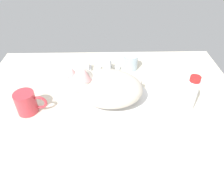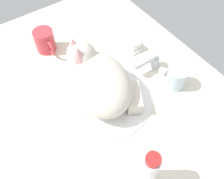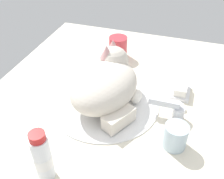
{
  "view_description": "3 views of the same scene",
  "coord_description": "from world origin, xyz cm",
  "px_view_note": "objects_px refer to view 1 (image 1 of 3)",
  "views": [
    {
      "loc": [
        -0.39,
        -64.4,
        57.19
      ],
      "look_at": [
        1.15,
        2.79,
        4.08
      ],
      "focal_mm": 34.35,
      "sensor_mm": 36.0,
      "label": 1
    },
    {
      "loc": [
        41.53,
        -23.91,
        68.98
      ],
      "look_at": [
        2.69,
        3.21,
        3.97
      ],
      "focal_mm": 39.72,
      "sensor_mm": 36.0,
      "label": 2
    },
    {
      "loc": [
        61.25,
        22.36,
        56.39
      ],
      "look_at": [
        -2.51,
        1.73,
        4.21
      ],
      "focal_mm": 41.62,
      "sensor_mm": 36.0,
      "label": 3
    }
  ],
  "objects_px": {
    "rinse_cup": "(131,63)",
    "toothpaste_bottle": "(192,95)",
    "coffee_mug": "(28,103)",
    "cat": "(105,87)",
    "soap_bar": "(82,66)",
    "faucet": "(109,66)"
  },
  "relations": [
    {
      "from": "rinse_cup",
      "to": "soap_bar",
      "type": "bearing_deg",
      "value": -178.07
    },
    {
      "from": "rinse_cup",
      "to": "soap_bar",
      "type": "distance_m",
      "value": 0.24
    },
    {
      "from": "soap_bar",
      "to": "toothpaste_bottle",
      "type": "xyz_separation_m",
      "value": [
        0.43,
        -0.28,
        0.05
      ]
    },
    {
      "from": "toothpaste_bottle",
      "to": "cat",
      "type": "bearing_deg",
      "value": 171.18
    },
    {
      "from": "rinse_cup",
      "to": "soap_bar",
      "type": "xyz_separation_m",
      "value": [
        -0.24,
        -0.01,
        -0.01
      ]
    },
    {
      "from": "rinse_cup",
      "to": "soap_bar",
      "type": "height_order",
      "value": "rinse_cup"
    },
    {
      "from": "faucet",
      "to": "soap_bar",
      "type": "relative_size",
      "value": 1.64
    },
    {
      "from": "coffee_mug",
      "to": "rinse_cup",
      "type": "distance_m",
      "value": 0.5
    },
    {
      "from": "coffee_mug",
      "to": "rinse_cup",
      "type": "xyz_separation_m",
      "value": [
        0.41,
        0.29,
        -0.01
      ]
    },
    {
      "from": "soap_bar",
      "to": "toothpaste_bottle",
      "type": "relative_size",
      "value": 0.49
    },
    {
      "from": "soap_bar",
      "to": "toothpaste_bottle",
      "type": "bearing_deg",
      "value": -33.02
    },
    {
      "from": "faucet",
      "to": "coffee_mug",
      "type": "distance_m",
      "value": 0.41
    },
    {
      "from": "cat",
      "to": "coffee_mug",
      "type": "xyz_separation_m",
      "value": [
        -0.29,
        -0.05,
        -0.03
      ]
    },
    {
      "from": "rinse_cup",
      "to": "toothpaste_bottle",
      "type": "relative_size",
      "value": 0.48
    },
    {
      "from": "faucet",
      "to": "toothpaste_bottle",
      "type": "distance_m",
      "value": 0.41
    },
    {
      "from": "rinse_cup",
      "to": "toothpaste_bottle",
      "type": "xyz_separation_m",
      "value": [
        0.19,
        -0.29,
        0.03
      ]
    },
    {
      "from": "faucet",
      "to": "rinse_cup",
      "type": "xyz_separation_m",
      "value": [
        0.11,
        0.02,
        0.01
      ]
    },
    {
      "from": "faucet",
      "to": "toothpaste_bottle",
      "type": "bearing_deg",
      "value": -41.71
    },
    {
      "from": "cat",
      "to": "rinse_cup",
      "type": "relative_size",
      "value": 4.17
    },
    {
      "from": "cat",
      "to": "soap_bar",
      "type": "relative_size",
      "value": 4.11
    },
    {
      "from": "cat",
      "to": "soap_bar",
      "type": "xyz_separation_m",
      "value": [
        -0.11,
        0.23,
        -0.05
      ]
    },
    {
      "from": "faucet",
      "to": "soap_bar",
      "type": "height_order",
      "value": "faucet"
    }
  ]
}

